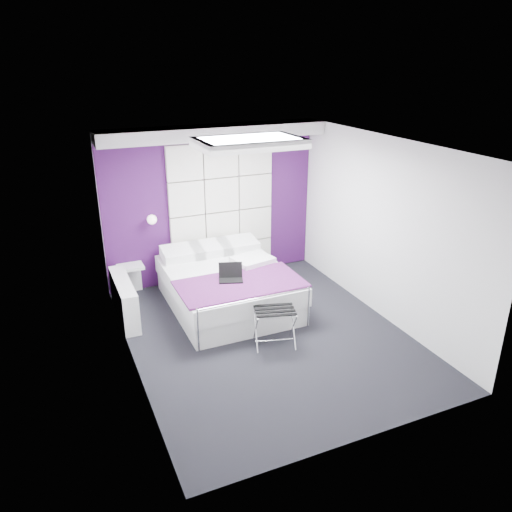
% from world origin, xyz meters
% --- Properties ---
extents(floor, '(4.40, 4.40, 0.00)m').
position_xyz_m(floor, '(0.00, 0.00, 0.00)').
color(floor, black).
rests_on(floor, ground).
extents(ceiling, '(4.40, 4.40, 0.00)m').
position_xyz_m(ceiling, '(0.00, 0.00, 2.60)').
color(ceiling, white).
rests_on(ceiling, wall_back).
extents(wall_back, '(3.60, 0.00, 3.60)m').
position_xyz_m(wall_back, '(0.00, 2.20, 1.30)').
color(wall_back, white).
rests_on(wall_back, floor).
extents(wall_left, '(0.00, 4.40, 4.40)m').
position_xyz_m(wall_left, '(-1.80, 0.00, 1.30)').
color(wall_left, white).
rests_on(wall_left, floor).
extents(wall_right, '(0.00, 4.40, 4.40)m').
position_xyz_m(wall_right, '(1.80, 0.00, 1.30)').
color(wall_right, white).
rests_on(wall_right, floor).
extents(accent_wall, '(3.58, 0.02, 2.58)m').
position_xyz_m(accent_wall, '(0.00, 2.19, 1.30)').
color(accent_wall, '#3B1046').
rests_on(accent_wall, wall_back).
extents(soffit, '(3.58, 0.50, 0.20)m').
position_xyz_m(soffit, '(0.00, 1.95, 2.50)').
color(soffit, white).
rests_on(soffit, wall_back).
extents(headboard, '(1.80, 0.08, 2.30)m').
position_xyz_m(headboard, '(0.15, 2.14, 1.17)').
color(headboard, silver).
rests_on(headboard, wall_back).
extents(skylight, '(1.36, 0.86, 0.12)m').
position_xyz_m(skylight, '(0.00, 0.60, 2.55)').
color(skylight, white).
rests_on(skylight, ceiling).
extents(wall_lamp, '(0.15, 0.15, 0.15)m').
position_xyz_m(wall_lamp, '(-1.05, 2.06, 1.22)').
color(wall_lamp, white).
rests_on(wall_lamp, wall_back).
extents(radiator, '(0.22, 1.20, 0.60)m').
position_xyz_m(radiator, '(-1.69, 1.30, 0.30)').
color(radiator, white).
rests_on(radiator, floor).
extents(bed, '(1.77, 2.14, 0.75)m').
position_xyz_m(bed, '(-0.18, 1.07, 0.32)').
color(bed, white).
rests_on(bed, floor).
extents(nightstand, '(0.40, 0.31, 0.04)m').
position_xyz_m(nightstand, '(-1.45, 2.02, 0.49)').
color(nightstand, white).
rests_on(nightstand, wall_back).
extents(luggage_rack, '(0.52, 0.38, 0.51)m').
position_xyz_m(luggage_rack, '(-0.00, -0.23, 0.26)').
color(luggage_rack, silver).
rests_on(luggage_rack, floor).
extents(laptop, '(0.34, 0.24, 0.24)m').
position_xyz_m(laptop, '(-0.27, 0.71, 0.66)').
color(laptop, black).
rests_on(laptop, bed).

